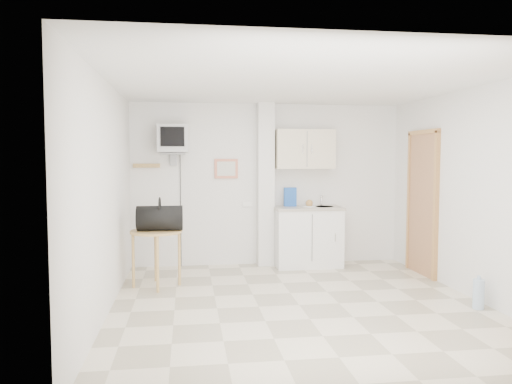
{
  "coord_description": "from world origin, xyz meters",
  "views": [
    {
      "loc": [
        -1.25,
        -5.44,
        1.68
      ],
      "look_at": [
        -0.41,
        0.6,
        1.25
      ],
      "focal_mm": 35.0,
      "sensor_mm": 36.0,
      "label": 1
    }
  ],
  "objects": [
    {
      "name": "crt_television",
      "position": [
        -1.45,
        2.02,
        1.94
      ],
      "size": [
        0.44,
        0.45,
        2.15
      ],
      "color": "slate",
      "rests_on": "ground"
    },
    {
      "name": "round_table",
      "position": [
        -1.65,
        1.05,
        0.64
      ],
      "size": [
        0.67,
        0.67,
        0.73
      ],
      "rotation": [
        0.0,
        0.0,
        0.1
      ],
      "color": "tan",
      "rests_on": "ground"
    },
    {
      "name": "kitchenette",
      "position": [
        0.57,
        2.0,
        0.8
      ],
      "size": [
        1.03,
        0.58,
        2.1
      ],
      "color": "white",
      "rests_on": "ground"
    },
    {
      "name": "ground",
      "position": [
        0.0,
        0.0,
        0.0
      ],
      "size": [
        4.5,
        4.5,
        0.0
      ],
      "primitive_type": "plane",
      "color": "beige",
      "rests_on": "ground"
    },
    {
      "name": "room_envelope",
      "position": [
        0.24,
        0.09,
        1.54
      ],
      "size": [
        4.24,
        4.54,
        2.55
      ],
      "color": "white",
      "rests_on": "ground"
    },
    {
      "name": "duffel_bag",
      "position": [
        -1.6,
        1.03,
        0.9
      ],
      "size": [
        0.58,
        0.33,
        0.43
      ],
      "rotation": [
        0.0,
        0.0,
        -0.01
      ],
      "color": "black",
      "rests_on": "round_table"
    },
    {
      "name": "water_bottle",
      "position": [
        1.93,
        -0.41,
        0.17
      ],
      "size": [
        0.12,
        0.12,
        0.37
      ],
      "color": "#A5C0DD",
      "rests_on": "ground"
    }
  ]
}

